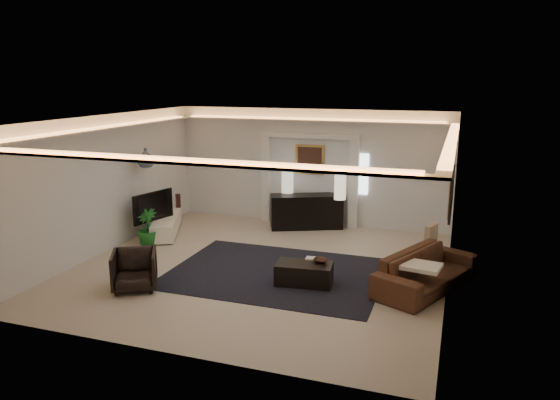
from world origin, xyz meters
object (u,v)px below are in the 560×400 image
(console, at_px, (306,212))
(coffee_table, at_px, (304,273))
(armchair, at_px, (134,270))
(sofa, at_px, (426,271))

(console, relative_size, coffee_table, 1.74)
(console, xyz_separation_m, armchair, (-1.77, -4.72, -0.05))
(console, xyz_separation_m, coffee_table, (1.00, -3.54, -0.20))
(sofa, height_order, armchair, armchair)
(coffee_table, bearing_deg, armchair, -163.03)
(sofa, bearing_deg, armchair, 133.93)
(coffee_table, bearing_deg, console, 99.51)
(console, bearing_deg, coffee_table, -98.10)
(console, distance_m, armchair, 5.05)
(console, relative_size, sofa, 0.77)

